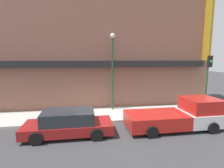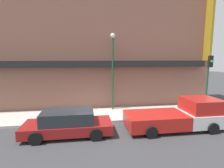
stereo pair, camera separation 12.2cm
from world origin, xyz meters
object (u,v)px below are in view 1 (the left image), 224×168
(pickup_truck, at_px, (180,115))
(fire_hydrant, at_px, (68,115))
(traffic_light, at_px, (208,75))
(parked_car, at_px, (69,123))
(street_lamp, at_px, (113,63))

(pickup_truck, height_order, fire_hydrant, pickup_truck)
(traffic_light, bearing_deg, fire_hydrant, 178.15)
(pickup_truck, relative_size, parked_car, 1.22)
(pickup_truck, distance_m, street_lamp, 6.04)
(street_lamp, bearing_deg, parked_car, -127.57)
(parked_car, height_order, fire_hydrant, parked_car)
(pickup_truck, height_order, parked_car, pickup_truck)
(parked_car, xyz_separation_m, traffic_light, (9.49, 1.80, 2.32))
(pickup_truck, distance_m, parked_car, 6.48)
(fire_hydrant, bearing_deg, parked_car, -84.45)
(pickup_truck, bearing_deg, fire_hydrant, 160.34)
(street_lamp, relative_size, traffic_light, 1.40)
(pickup_truck, bearing_deg, street_lamp, 129.14)
(pickup_truck, relative_size, fire_hydrant, 8.90)
(pickup_truck, relative_size, street_lamp, 0.98)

